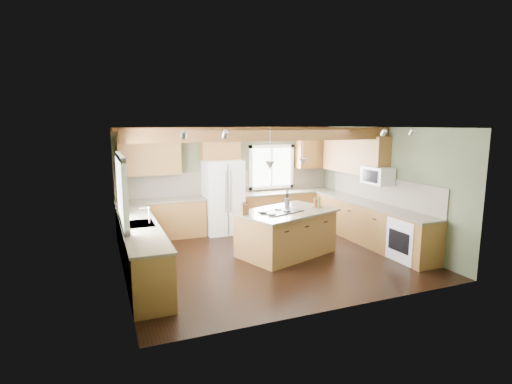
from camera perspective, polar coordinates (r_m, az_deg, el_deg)
name	(u,v)px	position (r m, az deg, el deg)	size (l,w,h in m)	color
floor	(269,257)	(8.22, 1.84, -9.24)	(5.60, 5.60, 0.00)	black
ceiling	(270,127)	(7.78, 1.94, 9.20)	(5.60, 5.60, 0.00)	silver
wall_back	(230,178)	(10.20, -3.79, 1.97)	(5.60, 5.60, 0.00)	#434C36
wall_left	(120,204)	(7.25, -18.81, -1.69)	(5.00, 5.00, 0.00)	#434C36
wall_right	(384,186)	(9.37, 17.76, 0.84)	(5.00, 5.00, 0.00)	#434C36
ceiling_beam	(269,134)	(7.81, 1.82, 8.25)	(5.55, 0.26, 0.26)	#593519
soffit_trim	(230,129)	(10.02, -3.69, 8.95)	(5.55, 0.20, 0.10)	#593519
backsplash_back	(230,182)	(10.20, -3.76, 1.46)	(5.58, 0.03, 0.58)	brown
backsplash_right	(381,190)	(9.41, 17.47, 0.34)	(0.03, 3.70, 0.58)	brown
base_cab_back_left	(162,220)	(9.67, -13.32, -3.89)	(2.02, 0.60, 0.88)	brown
counter_back_left	(161,201)	(9.57, -13.43, -1.21)	(2.06, 0.64, 0.04)	#4D4638
base_cab_back_right	(287,209)	(10.64, 4.43, -2.42)	(2.62, 0.60, 0.88)	brown
counter_back_right	(287,192)	(10.55, 4.46, 0.02)	(2.66, 0.64, 0.04)	#4D4638
base_cab_left	(140,250)	(7.53, -16.18, -7.91)	(0.60, 3.70, 0.88)	brown
counter_left	(139,225)	(7.40, -16.35, -4.51)	(0.64, 3.74, 0.04)	#4D4638
base_cab_right	(369,224)	(9.39, 15.88, -4.41)	(0.60, 3.70, 0.88)	brown
counter_right	(370,204)	(9.29, 16.01, -1.65)	(0.64, 3.74, 0.04)	#4D4638
upper_cab_back_left	(149,156)	(9.53, -14.98, 5.05)	(1.40, 0.35, 0.90)	brown
upper_cab_over_fridge	(220,145)	(9.87, -5.19, 6.65)	(0.96, 0.35, 0.70)	brown
upper_cab_right	(354,154)	(9.90, 13.84, 5.26)	(0.35, 2.20, 0.90)	brown
upper_cab_back_corner	(312,151)	(10.92, 8.07, 5.83)	(0.90, 0.35, 0.90)	brown
window_left	(121,190)	(7.26, -18.79, 0.33)	(0.04, 1.60, 1.05)	white
window_back	(271,167)	(10.57, 2.17, 3.62)	(1.10, 0.04, 1.00)	white
sink	(139,224)	(7.40, -16.35, -4.47)	(0.50, 0.65, 0.03)	#262628
faucet	(149,216)	(7.39, -15.01, -3.28)	(0.02, 0.02, 0.28)	#B2B2B7
dishwasher	(151,275)	(6.31, -14.83, -11.41)	(0.60, 0.60, 0.84)	white
oven	(411,240)	(8.43, 21.25, -6.36)	(0.60, 0.72, 0.84)	white
microwave	(378,176)	(9.16, 16.98, 2.27)	(0.40, 0.70, 0.38)	white
pendant_left	(270,165)	(7.70, 2.01, 3.82)	(0.18, 0.18, 0.16)	#B2B2B7
pendant_right	(302,162)	(8.36, 6.65, 4.23)	(0.18, 0.18, 0.16)	#B2B2B7
refrigerator	(223,197)	(9.82, -4.73, -0.71)	(0.90, 0.74, 1.80)	white
island	(286,233)	(8.28, 4.29, -5.92)	(1.85, 1.13, 0.88)	brown
island_top	(286,212)	(8.17, 4.33, -2.82)	(1.98, 1.26, 0.04)	#4D4638
cooktop	(281,211)	(8.06, 3.57, -2.77)	(0.80, 0.54, 0.02)	black
knife_block	(245,210)	(7.74, -1.60, -2.54)	(0.13, 0.10, 0.21)	brown
utensil_crock	(287,202)	(8.70, 4.47, -1.41)	(0.12, 0.12, 0.15)	#37312C
bottle_tray	(317,202)	(8.57, 8.75, -1.45)	(0.23, 0.23, 0.21)	brown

